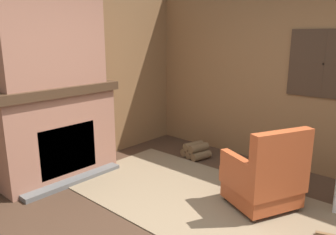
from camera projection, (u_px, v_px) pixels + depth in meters
The scene contains 9 objects.
wood_panel_wall_left at pixel (44, 77), 4.27m from camera, with size 0.06×5.34×2.67m.
wood_panel_wall_back at pixel (298, 74), 4.46m from camera, with size 5.34×0.09×2.67m.
fireplace_hearth at pixel (59, 133), 4.27m from camera, with size 0.65×1.62×1.24m.
chimney_breast at pixel (50, 28), 3.96m from camera, with size 0.39×1.34×1.41m.
area_rug at pixel (211, 203), 3.71m from camera, with size 3.59×1.73×0.01m.
armchair at pixel (265, 179), 3.54m from camera, with size 0.88×0.91×0.94m.
firewood_stack at pixel (196, 151), 5.11m from camera, with size 0.45×0.41×0.23m.
oil_lamp_vase at pixel (21, 82), 3.85m from camera, with size 0.10×0.10×0.23m.
storage_case at pixel (76, 77), 4.39m from camera, with size 0.13×0.20×0.15m.
Camera 1 is at (1.64, -2.12, 1.85)m, focal length 35.00 mm.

